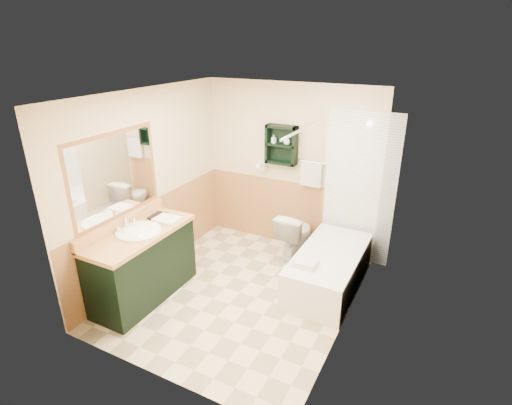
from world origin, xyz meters
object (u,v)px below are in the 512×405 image
object	(u,v)px
vanity	(143,265)
vanity_book	(151,207)
wall_shelf	(281,145)
toilet	(295,235)
soap_bottle_a	(274,141)
bathtub	(329,269)
hair_dryer	(263,165)
soap_bottle_b	(287,141)

from	to	relation	value
vanity	vanity_book	distance (m)	0.72
wall_shelf	vanity_book	distance (m)	1.97
toilet	soap_bottle_a	size ratio (longest dim) A/B	6.07
bathtub	toilet	distance (m)	0.84
hair_dryer	bathtub	world-z (taller)	hair_dryer
wall_shelf	hair_dryer	bearing A→B (deg)	175.24
hair_dryer	toilet	world-z (taller)	hair_dryer
bathtub	toilet	xyz separation A→B (m)	(-0.66, 0.51, 0.10)
toilet	bathtub	bearing A→B (deg)	145.11
bathtub	vanity_book	size ratio (longest dim) A/B	6.25
hair_dryer	toilet	xyz separation A→B (m)	(0.66, -0.28, -0.86)
vanity	soap_bottle_b	size ratio (longest dim) A/B	11.57
hair_dryer	bathtub	distance (m)	1.82
hair_dryer	bathtub	xyz separation A→B (m)	(1.33, -0.79, -0.96)
vanity	toilet	world-z (taller)	vanity
soap_bottle_a	soap_bottle_b	world-z (taller)	soap_bottle_b
vanity	soap_bottle_b	world-z (taller)	soap_bottle_b
toilet	vanity_book	world-z (taller)	vanity_book
soap_bottle_b	bathtub	bearing A→B (deg)	-39.03
vanity_book	soap_bottle_a	xyz separation A→B (m)	(0.95, 1.55, 0.60)
bathtub	soap_bottle_a	world-z (taller)	soap_bottle_a
soap_bottle_b	hair_dryer	bearing A→B (deg)	175.56
wall_shelf	vanity	size ratio (longest dim) A/B	0.40
soap_bottle_b	wall_shelf	bearing A→B (deg)	176.69
bathtub	soap_bottle_b	distance (m)	1.82
hair_dryer	vanity	world-z (taller)	hair_dryer
wall_shelf	toilet	bearing A→B (deg)	-35.18
hair_dryer	toilet	bearing A→B (deg)	-22.93
wall_shelf	bathtub	xyz separation A→B (m)	(1.03, -0.77, -1.31)
vanity	vanity_book	size ratio (longest dim) A/B	5.73
wall_shelf	vanity	distance (m)	2.44
hair_dryer	bathtub	size ratio (longest dim) A/B	0.16
wall_shelf	soap_bottle_a	bearing A→B (deg)	-177.51
vanity_book	soap_bottle_a	size ratio (longest dim) A/B	2.08
vanity	soap_bottle_a	xyz separation A→B (m)	(0.78, 1.98, 1.16)
soap_bottle_a	soap_bottle_b	bearing A→B (deg)	0.00
vanity_book	soap_bottle_b	bearing A→B (deg)	48.72
toilet	hair_dryer	bearing A→B (deg)	-20.22
hair_dryer	soap_bottle_b	size ratio (longest dim) A/B	2.02
bathtub	vanity_book	world-z (taller)	vanity_book
vanity_book	soap_bottle_a	world-z (taller)	soap_bottle_a
soap_bottle_a	soap_bottle_b	distance (m)	0.20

